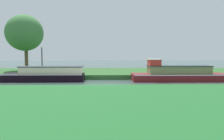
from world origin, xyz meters
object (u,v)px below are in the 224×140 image
(black_barge, at_px, (47,75))
(maroon_narrowboat, at_px, (178,74))
(mooring_post_near, at_px, (19,71))
(lamp_post, at_px, (42,56))
(willow_tree_left, at_px, (25,33))

(black_barge, height_order, maroon_narrowboat, maroon_narrowboat)
(black_barge, distance_m, mooring_post_near, 2.97)
(maroon_narrowboat, relative_size, lamp_post, 3.01)
(black_barge, xyz_separation_m, mooring_post_near, (-2.72, 1.18, 0.24))
(black_barge, distance_m, maroon_narrowboat, 10.89)
(black_barge, height_order, lamp_post, lamp_post)
(willow_tree_left, relative_size, lamp_post, 2.37)
(black_barge, relative_size, willow_tree_left, 1.05)
(maroon_narrowboat, xyz_separation_m, mooring_post_near, (-13.60, 1.18, 0.21))
(maroon_narrowboat, distance_m, willow_tree_left, 17.10)
(lamp_post, relative_size, mooring_post_near, 3.47)
(maroon_narrowboat, height_order, willow_tree_left, willow_tree_left)
(maroon_narrowboat, bearing_deg, lamp_post, 167.96)
(black_barge, relative_size, lamp_post, 2.49)
(black_barge, height_order, willow_tree_left, willow_tree_left)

